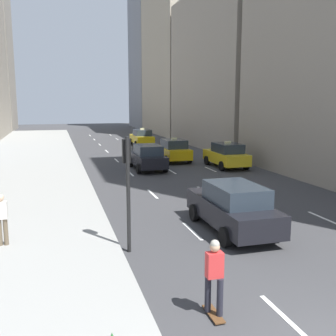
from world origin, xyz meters
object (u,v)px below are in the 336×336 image
Objects in this scene: sedan_black_near at (233,207)px; taxi_lead at (142,137)px; taxi_second at (226,155)px; skateboarder at (214,275)px; traffic_light_pole at (127,175)px; pedestrian_mid_block at (2,217)px; sedan_silver_behind at (147,157)px; taxi_third at (173,150)px.

taxi_lead is at bearing 84.31° from sedan_black_near.
skateboarder is (-8.46, -18.02, 0.08)m from taxi_second.
taxi_second is 1.22× the size of traffic_light_pole.
sedan_silver_behind is at bearing 59.52° from pedestrian_mid_block.
taxi_second is at bearing -53.35° from taxi_third.
sedan_black_near is 7.75m from pedestrian_mid_block.
taxi_second reaches higher than sedan_silver_behind.
sedan_black_near reaches higher than sedan_silver_behind.
skateboarder is at bearing -115.16° from taxi_second.
skateboarder is at bearing -75.76° from traffic_light_pole.
sedan_silver_behind is (0.00, 13.47, -0.02)m from sedan_black_near.
taxi_lead is at bearing 69.22° from pedestrian_mid_block.
pedestrian_mid_block is (-10.54, -27.76, 0.19)m from taxi_lead.
taxi_second is 0.97× the size of sedan_silver_behind.
taxi_second reaches higher than skateboarder.
taxi_second is 18.32m from pedestrian_mid_block.
taxi_second and taxi_third have the same top height.
taxi_lead is 2.52× the size of skateboarder.
taxi_third is at bearing -90.00° from taxi_lead.
pedestrian_mid_block is at bearing 131.73° from skateboarder.
taxi_lead is 1.00× the size of taxi_second.
taxi_second is 2.67× the size of pedestrian_mid_block.
traffic_light_pole is (-6.75, -17.50, 1.53)m from taxi_third.
taxi_lead is at bearing 80.33° from skateboarder.
taxi_third is 19.42m from pedestrian_mid_block.
taxi_lead is 0.93× the size of sedan_black_near.
skateboarder reaches higher than sedan_silver_behind.
taxi_third is 2.52× the size of skateboarder.
skateboarder is 7.32m from pedestrian_mid_block.
traffic_light_pole is at bearing -167.85° from sedan_black_near.
taxi_third reaches higher than sedan_black_near.
sedan_silver_behind is at bearing -131.45° from taxi_third.
taxi_second is 5.63m from sedan_silver_behind.
pedestrian_mid_block reaches higher than sedan_black_near.
skateboarder is (-2.86, -5.14, 0.07)m from sedan_black_near.
skateboarder is 4.65m from traffic_light_pole.
sedan_silver_behind is at bearing 81.26° from skateboarder.
taxi_lead reaches higher than sedan_black_near.
traffic_light_pole is at bearing -103.13° from taxi_lead.
taxi_lead reaches higher than pedestrian_mid_block.
pedestrian_mid_block is at bearing -110.78° from taxi_lead.
taxi_third reaches higher than pedestrian_mid_block.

